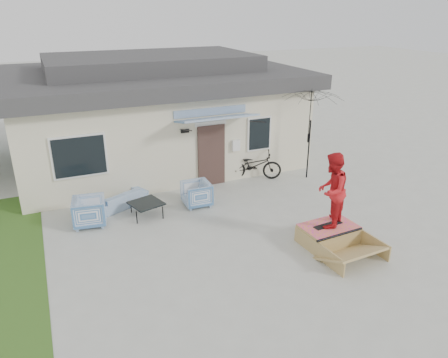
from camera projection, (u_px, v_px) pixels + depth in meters
name	position (u px, v px, depth m)	size (l,w,h in m)	color
ground	(242.00, 254.00, 10.63)	(90.00, 90.00, 0.00)	#ADAFA4
grass_strip	(14.00, 260.00, 10.39)	(1.40, 8.00, 0.01)	#2F571C
house	(153.00, 110.00, 16.68)	(10.80, 8.49, 4.10)	beige
loveseat	(120.00, 197.00, 13.03)	(1.70, 0.50, 0.66)	#3467A2
armchair_left	(89.00, 210.00, 11.90)	(0.86, 0.81, 0.89)	#3467A2
armchair_right	(196.00, 193.00, 13.09)	(0.81, 0.76, 0.83)	#3467A2
coffee_table	(147.00, 209.00, 12.51)	(0.85, 0.85, 0.42)	black
bicycle	(254.00, 162.00, 15.05)	(0.67, 1.93, 1.23)	black
patio_umbrella	(310.00, 130.00, 14.72)	(2.53, 2.42, 2.20)	black
skate_ramp	(328.00, 234.00, 11.08)	(1.41, 1.88, 0.47)	#A98B50
skateboard	(328.00, 225.00, 11.02)	(0.83, 0.21, 0.05)	black
skater	(332.00, 189.00, 10.64)	(0.95, 0.73, 1.94)	red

